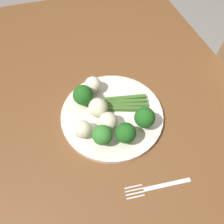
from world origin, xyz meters
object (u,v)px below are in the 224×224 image
at_px(broccoli_right, 126,133).
at_px(cauliflower_near_center, 108,121).
at_px(plate, 112,114).
at_px(broccoli_front_left, 83,95).
at_px(dining_table, 98,120).
at_px(broccoli_outer_edge, 145,118).
at_px(asparagus_bundle, 123,104).
at_px(broccoli_back_right, 102,135).
at_px(cauliflower_front, 83,129).
at_px(fork, 157,187).
at_px(cauliflower_mid, 98,107).
at_px(cauliflower_edge, 94,85).

distance_m(broccoli_right, cauliflower_near_center, 0.06).
relative_size(plate, broccoli_front_left, 4.19).
height_order(plate, cauliflower_near_center, cauliflower_near_center).
relative_size(dining_table, broccoli_outer_edge, 18.86).
distance_m(asparagus_bundle, broccoli_outer_edge, 0.09).
bearing_deg(broccoli_back_right, cauliflower_front, 48.20).
distance_m(plate, fork, 0.23).
relative_size(broccoli_right, cauliflower_mid, 1.20).
relative_size(cauliflower_front, fork, 0.29).
bearing_deg(plate, cauliflower_mid, 72.67).
bearing_deg(fork, broccoli_right, -69.67).
height_order(broccoli_right, cauliflower_near_center, broccoli_right).
bearing_deg(broccoli_right, plate, 4.74).
height_order(dining_table, fork, fork).
bearing_deg(asparagus_bundle, cauliflower_mid, -160.53).
bearing_deg(cauliflower_front, broccoli_outer_edge, -97.60).
distance_m(broccoli_right, cauliflower_edge, 0.20).
bearing_deg(broccoli_front_left, cauliflower_mid, -144.40).
relative_size(broccoli_back_right, cauliflower_edge, 1.24).
xyz_separation_m(cauliflower_front, fork, (-0.19, -0.14, -0.04)).
bearing_deg(plate, cauliflower_near_center, 149.69).
relative_size(broccoli_outer_edge, cauliflower_mid, 1.25).
xyz_separation_m(plate, fork, (-0.23, -0.04, -0.01)).
bearing_deg(cauliflower_near_center, broccoli_front_left, 25.82).
distance_m(broccoli_right, fork, 0.15).
distance_m(dining_table, broccoli_right, 0.23).
height_order(broccoli_back_right, cauliflower_near_center, broccoli_back_right).
bearing_deg(broccoli_outer_edge, cauliflower_front, 82.40).
xyz_separation_m(broccoli_right, cauliflower_front, (0.05, 0.10, -0.01)).
distance_m(plate, broccoli_outer_edge, 0.11).
xyz_separation_m(plate, cauliflower_front, (-0.04, 0.09, 0.03)).
distance_m(broccoli_back_right, broccoli_right, 0.06).
distance_m(plate, cauliflower_mid, 0.05).
height_order(plate, cauliflower_front, cauliflower_front).
xyz_separation_m(asparagus_bundle, cauliflower_front, (-0.06, 0.13, 0.02)).
bearing_deg(cauliflower_mid, cauliflower_near_center, -164.21).
relative_size(broccoli_front_left, fork, 0.43).
bearing_deg(cauliflower_edge, cauliflower_front, 155.47).
bearing_deg(broccoli_outer_edge, broccoli_front_left, 49.25).
bearing_deg(plate, cauliflower_edge, 15.97).
bearing_deg(broccoli_outer_edge, broccoli_right, 114.46).
bearing_deg(broccoli_front_left, cauliflower_edge, -43.48).
distance_m(plate, broccoli_front_left, 0.10).
relative_size(broccoli_front_left, cauliflower_mid, 1.29).
distance_m(asparagus_bundle, cauliflower_front, 0.15).
relative_size(dining_table, cauliflower_edge, 25.10).
relative_size(cauliflower_mid, cauliflower_near_center, 1.06).
distance_m(broccoli_outer_edge, cauliflower_near_center, 0.10).
bearing_deg(broccoli_outer_edge, cauliflower_mid, 54.80).
relative_size(cauliflower_front, cauliflower_near_center, 0.92).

